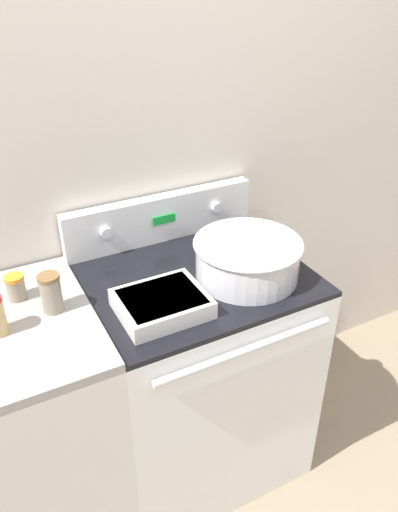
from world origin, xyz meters
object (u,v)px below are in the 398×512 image
at_px(casserole_dish, 162,303).
at_px(spice_jar_brown_cap, 51,293).
at_px(ladle, 285,242).
at_px(mixing_bowl, 247,257).
at_px(spice_jar_orange_cap, 16,287).

height_order(casserole_dish, spice_jar_brown_cap, spice_jar_brown_cap).
xyz_separation_m(ladle, spice_jar_brown_cap, (-0.83, 0.02, 0.03)).
bearing_deg(mixing_bowl, ladle, 19.37).
bearing_deg(spice_jar_orange_cap, casserole_dish, -34.33).
distance_m(mixing_bowl, ladle, 0.22).
relative_size(casserole_dish, spice_jar_brown_cap, 2.13).
bearing_deg(mixing_bowl, spice_jar_orange_cap, 163.43).
bearing_deg(ladle, spice_jar_brown_cap, 178.32).
xyz_separation_m(mixing_bowl, spice_jar_brown_cap, (-0.62, 0.10, -0.00)).
bearing_deg(ladle, casserole_dish, -167.53).
relative_size(mixing_bowl, casserole_dish, 1.38).
bearing_deg(ladle, spice_jar_orange_cap, 171.48).
height_order(mixing_bowl, spice_jar_orange_cap, mixing_bowl).
height_order(ladle, spice_jar_brown_cap, spice_jar_brown_cap).
distance_m(ladle, spice_jar_brown_cap, 0.83).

